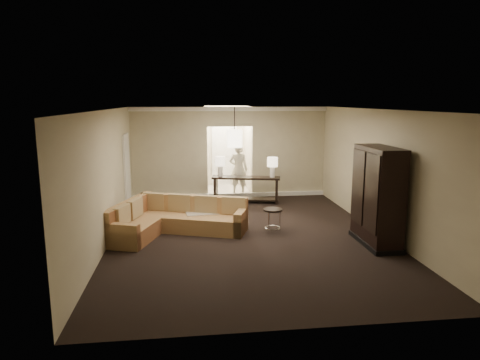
{
  "coord_description": "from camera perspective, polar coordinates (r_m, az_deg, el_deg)",
  "views": [
    {
      "loc": [
        -1.3,
        -9.09,
        3.0
      ],
      "look_at": [
        -0.03,
        1.2,
        1.06
      ],
      "focal_mm": 32.0,
      "sensor_mm": 36.0,
      "label": 1
    }
  ],
  "objects": [
    {
      "name": "wall_right",
      "position": [
        10.18,
        18.06,
        1.05
      ],
      "size": [
        0.04,
        8.0,
        2.8
      ],
      "primitive_type": "cube",
      "color": "beige",
      "rests_on": "ground"
    },
    {
      "name": "drink_table",
      "position": [
        9.87,
        4.38,
        -4.73
      ],
      "size": [
        0.44,
        0.44,
        0.55
      ],
      "rotation": [
        0.0,
        0.0,
        -0.22
      ],
      "color": "black",
      "rests_on": "ground"
    },
    {
      "name": "armoire",
      "position": [
        9.33,
        17.83,
        -2.35
      ],
      "size": [
        0.61,
        1.44,
        2.06
      ],
      "color": "black",
      "rests_on": "ground"
    },
    {
      "name": "ground",
      "position": [
        9.66,
        1.06,
        -7.48
      ],
      "size": [
        8.0,
        8.0,
        0.0
      ],
      "primitive_type": "plane",
      "color": "black",
      "rests_on": "ground"
    },
    {
      "name": "ceiling",
      "position": [
        9.18,
        1.12,
        9.37
      ],
      "size": [
        6.0,
        8.0,
        0.02
      ],
      "primitive_type": "cube",
      "color": "silver",
      "rests_on": "wall_back"
    },
    {
      "name": "crown_molding",
      "position": [
        13.1,
        -1.35,
        9.44
      ],
      "size": [
        6.0,
        0.1,
        0.12
      ],
      "primitive_type": "cube",
      "color": "white",
      "rests_on": "wall_back"
    },
    {
      "name": "baseboard",
      "position": [
        13.43,
        -1.3,
        -2.03
      ],
      "size": [
        6.0,
        0.1,
        0.12
      ],
      "primitive_type": "cube",
      "color": "white",
      "rests_on": "ground"
    },
    {
      "name": "side_door",
      "position": [
        12.16,
        -14.83,
        1.04
      ],
      "size": [
        0.05,
        0.9,
        2.1
      ],
      "primitive_type": "cube",
      "color": "white",
      "rests_on": "ground"
    },
    {
      "name": "wall_front",
      "position": [
        5.49,
        7.01,
        -6.42
      ],
      "size": [
        6.0,
        0.04,
        2.8
      ],
      "primitive_type": "cube",
      "color": "beige",
      "rests_on": "ground"
    },
    {
      "name": "table_lamp_left",
      "position": [
        12.63,
        -2.67,
        2.25
      ],
      "size": [
        0.31,
        0.31,
        0.59
      ],
      "color": "white",
      "rests_on": "console_table"
    },
    {
      "name": "console_table",
      "position": [
        12.66,
        0.81,
        -0.96
      ],
      "size": [
        2.05,
        0.89,
        0.77
      ],
      "rotation": [
        0.0,
        0.0,
        -0.22
      ],
      "color": "black",
      "rests_on": "ground"
    },
    {
      "name": "pendant_light",
      "position": [
        11.9,
        -0.73,
        5.57
      ],
      "size": [
        0.38,
        0.38,
        1.09
      ],
      "color": "black",
      "rests_on": "ceiling"
    },
    {
      "name": "person",
      "position": [
        13.64,
        -0.21,
        1.82
      ],
      "size": [
        0.76,
        0.61,
        1.82
      ],
      "primitive_type": "imported",
      "rotation": [
        0.0,
        0.0,
        2.84
      ],
      "color": "beige",
      "rests_on": "ground"
    },
    {
      "name": "foyer",
      "position": [
        14.59,
        -1.87,
        3.93
      ],
      "size": [
        1.44,
        2.02,
        2.8
      ],
      "color": "beige",
      "rests_on": "ground"
    },
    {
      "name": "sectional_sofa",
      "position": [
        9.9,
        -9.08,
        -5.25
      ],
      "size": [
        3.17,
        2.26,
        0.79
      ],
      "rotation": [
        0.0,
        0.0,
        -0.34
      ],
      "color": "brown",
      "rests_on": "ground"
    },
    {
      "name": "wall_back",
      "position": [
        13.25,
        -1.35,
        3.68
      ],
      "size": [
        6.0,
        0.04,
        2.8
      ],
      "primitive_type": "cube",
      "color": "beige",
      "rests_on": "ground"
    },
    {
      "name": "wall_left",
      "position": [
        9.38,
        -17.36,
        0.31
      ],
      "size": [
        0.04,
        8.0,
        2.8
      ],
      "primitive_type": "cube",
      "color": "beige",
      "rests_on": "ground"
    },
    {
      "name": "table_lamp_right",
      "position": [
        12.49,
        4.35,
        2.14
      ],
      "size": [
        0.31,
        0.31,
        0.59
      ],
      "color": "white",
      "rests_on": "console_table"
    },
    {
      "name": "coffee_table",
      "position": [
        10.48,
        -4.71,
        -4.92
      ],
      "size": [
        1.09,
        1.09,
        0.41
      ],
      "rotation": [
        0.0,
        0.0,
        0.13
      ],
      "color": "beige",
      "rests_on": "ground"
    }
  ]
}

